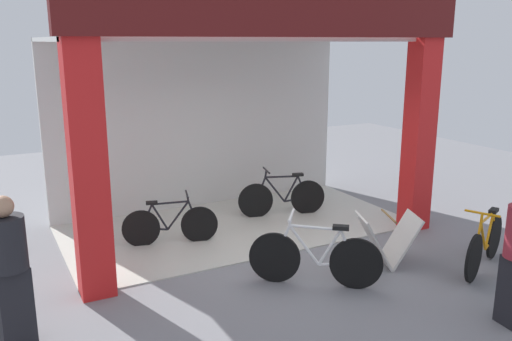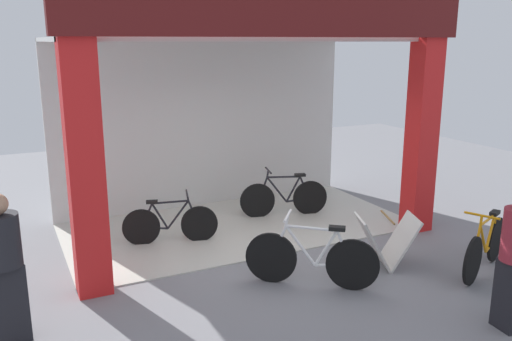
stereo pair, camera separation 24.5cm
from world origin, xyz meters
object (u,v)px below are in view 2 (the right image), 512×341
Objects in this scene: bicycle_parked_0 at (312,258)px; sandwich_board_sign at (386,241)px; bicycle_parked_1 at (485,247)px; bicycle_inside_0 at (284,197)px; bicycle_inside_1 at (170,224)px; pedestrian_2 at (4,267)px.

bicycle_parked_0 reaches higher than sandwich_board_sign.
bicycle_parked_1 is 1.56× the size of sandwich_board_sign.
bicycle_parked_1 is at bearing -68.37° from bicycle_inside_0.
bicycle_parked_0 is 0.91× the size of bicycle_parked_1.
bicycle_inside_1 is at bearing -170.24° from bicycle_inside_0.
pedestrian_2 is at bearing 175.90° from bicycle_parked_0.
bicycle_parked_1 is at bearing -8.87° from pedestrian_2.
sandwich_board_sign is (-1.10, 0.76, 0.00)m from bicycle_parked_1.
bicycle_inside_0 is 3.57m from bicycle_parked_1.
pedestrian_2 is at bearing -152.68° from bicycle_inside_0.
bicycle_inside_1 is 0.95× the size of bicycle_parked_1.
bicycle_inside_1 is 3.30m from sandwich_board_sign.
bicycle_inside_1 is 4.63m from bicycle_parked_1.
bicycle_inside_0 is at bearing 68.07° from bicycle_parked_0.
bicycle_inside_1 is 1.47× the size of sandwich_board_sign.
pedestrian_2 reaches higher than bicycle_inside_0.
bicycle_parked_0 is 2.48m from bicycle_parked_1.
bicycle_inside_0 reaches higher than sandwich_board_sign.
bicycle_inside_0 is at bearing 111.63° from bicycle_parked_1.
bicycle_parked_0 is at bearing 164.25° from bicycle_parked_1.
bicycle_parked_0 is 1.29m from sandwich_board_sign.
bicycle_parked_1 is (1.32, -3.32, 0.01)m from bicycle_inside_0.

